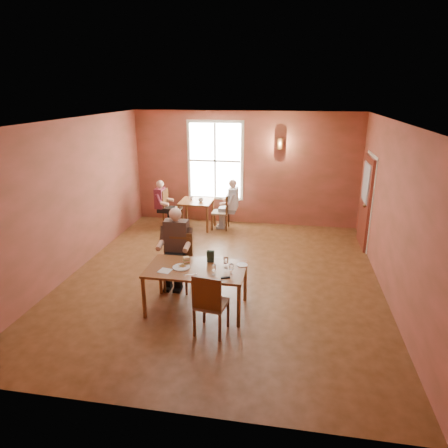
% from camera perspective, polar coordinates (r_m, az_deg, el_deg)
% --- Properties ---
extents(ground, '(6.00, 7.00, 0.01)m').
position_cam_1_polar(ground, '(7.92, -0.25, -7.67)').
color(ground, brown).
rests_on(ground, ground).
extents(wall_back, '(6.00, 0.04, 3.00)m').
position_cam_1_polar(wall_back, '(10.75, 3.03, 7.87)').
color(wall_back, brown).
rests_on(wall_back, ground).
extents(wall_front, '(6.00, 0.04, 3.00)m').
position_cam_1_polar(wall_front, '(4.22, -8.74, -10.20)').
color(wall_front, brown).
rests_on(wall_front, ground).
extents(wall_left, '(0.04, 7.00, 3.00)m').
position_cam_1_polar(wall_left, '(8.42, -20.85, 3.59)').
color(wall_left, brown).
rests_on(wall_left, ground).
extents(wall_right, '(0.04, 7.00, 3.00)m').
position_cam_1_polar(wall_right, '(7.48, 23.01, 1.52)').
color(wall_right, brown).
rests_on(wall_right, ground).
extents(ceiling, '(6.00, 7.00, 0.04)m').
position_cam_1_polar(ceiling, '(7.11, -0.28, 14.52)').
color(ceiling, white).
rests_on(ceiling, wall_back).
extents(window, '(1.36, 0.10, 1.96)m').
position_cam_1_polar(window, '(10.79, -1.26, 9.01)').
color(window, white).
rests_on(window, wall_back).
extents(door, '(0.12, 1.04, 2.10)m').
position_cam_1_polar(door, '(9.76, 19.52, 2.96)').
color(door, maroon).
rests_on(door, ground).
extents(wall_sconce, '(0.16, 0.16, 0.28)m').
position_cam_1_polar(wall_sconce, '(10.47, 8.01, 11.31)').
color(wall_sconce, brown).
rests_on(wall_sconce, wall_back).
extents(main_table, '(1.61, 0.90, 0.75)m').
position_cam_1_polar(main_table, '(6.72, -3.95, -9.22)').
color(main_table, brown).
rests_on(main_table, ground).
extents(chair_diner_main, '(0.45, 0.45, 1.02)m').
position_cam_1_polar(chair_diner_main, '(7.35, -6.59, -5.59)').
color(chair_diner_main, maroon).
rests_on(chair_diner_main, ground).
extents(diner_main, '(0.57, 0.57, 1.43)m').
position_cam_1_polar(diner_main, '(7.24, -6.71, -4.22)').
color(diner_main, black).
rests_on(diner_main, ground).
extents(chair_empty, '(0.50, 0.50, 1.00)m').
position_cam_1_polar(chair_empty, '(6.07, -1.80, -11.14)').
color(chair_empty, brown).
rests_on(chair_empty, ground).
extents(plate_food, '(0.33, 0.33, 0.04)m').
position_cam_1_polar(plate_food, '(6.58, -6.11, -6.10)').
color(plate_food, silver).
rests_on(plate_food, main_table).
extents(sandwich, '(0.13, 0.13, 0.12)m').
position_cam_1_polar(sandwich, '(6.66, -5.39, -5.35)').
color(sandwich, tan).
rests_on(sandwich, main_table).
extents(goblet_a, '(0.10, 0.10, 0.20)m').
position_cam_1_polar(goblet_a, '(6.50, 0.28, -5.51)').
color(goblet_a, white).
rests_on(goblet_a, main_table).
extents(goblet_b, '(0.09, 0.09, 0.19)m').
position_cam_1_polar(goblet_b, '(6.30, 1.04, -6.39)').
color(goblet_b, white).
rests_on(goblet_b, main_table).
extents(goblet_c, '(0.09, 0.09, 0.19)m').
position_cam_1_polar(goblet_c, '(6.27, -1.47, -6.51)').
color(goblet_c, silver).
rests_on(goblet_c, main_table).
extents(menu_stand, '(0.13, 0.07, 0.20)m').
position_cam_1_polar(menu_stand, '(6.72, -1.94, -4.66)').
color(menu_stand, '#1B2C20').
rests_on(menu_stand, main_table).
extents(knife, '(0.21, 0.10, 0.00)m').
position_cam_1_polar(knife, '(6.34, -4.92, -7.20)').
color(knife, silver).
rests_on(knife, main_table).
extents(napkin, '(0.22, 0.22, 0.01)m').
position_cam_1_polar(napkin, '(6.51, -8.43, -6.63)').
color(napkin, silver).
rests_on(napkin, main_table).
extents(side_plate, '(0.23, 0.23, 0.01)m').
position_cam_1_polar(side_plate, '(6.64, 2.60, -5.86)').
color(side_plate, silver).
rests_on(side_plate, main_table).
extents(sunglasses, '(0.15, 0.09, 0.02)m').
position_cam_1_polar(sunglasses, '(6.21, 0.21, -7.67)').
color(sunglasses, black).
rests_on(sunglasses, main_table).
extents(second_table, '(0.83, 0.83, 0.73)m').
position_cam_1_polar(second_table, '(10.64, -3.95, 1.43)').
color(second_table, brown).
rests_on(second_table, ground).
extents(chair_diner_white, '(0.42, 0.42, 0.95)m').
position_cam_1_polar(chair_diner_white, '(10.47, -0.50, 1.81)').
color(chair_diner_white, '#4A2E14').
rests_on(chair_diner_white, ground).
extents(diner_white, '(0.51, 0.51, 1.28)m').
position_cam_1_polar(diner_white, '(10.42, -0.34, 2.67)').
color(diner_white, silver).
rests_on(diner_white, ground).
extents(chair_diner_maroon, '(0.44, 0.44, 1.00)m').
position_cam_1_polar(chair_diner_maroon, '(10.77, -7.33, 2.28)').
color(chair_diner_maroon, '#4F321A').
rests_on(chair_diner_maroon, ground).
extents(diner_maroon, '(0.49, 0.49, 1.22)m').
position_cam_1_polar(diner_maroon, '(10.74, -7.51, 2.85)').
color(diner_maroon, '#53171C').
rests_on(diner_maroon, ground).
extents(cup_a, '(0.17, 0.17, 0.10)m').
position_cam_1_polar(cup_a, '(10.43, -3.32, 3.47)').
color(cup_a, white).
rests_on(cup_a, second_table).
extents(cup_b, '(0.12, 0.12, 0.09)m').
position_cam_1_polar(cup_b, '(10.66, -4.70, 3.74)').
color(cup_b, white).
rests_on(cup_b, second_table).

